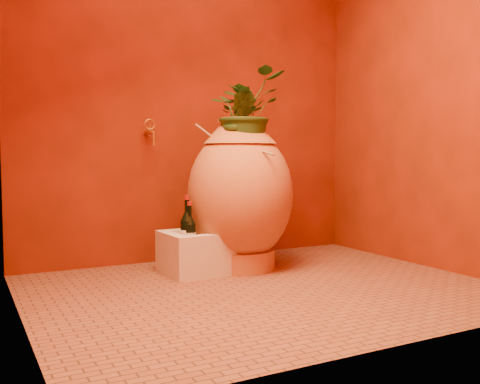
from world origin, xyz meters
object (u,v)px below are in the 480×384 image
amphora (240,194)px  wine_bottle_c (187,232)px  stone_basin (207,252)px  wall_tap (150,131)px  wine_bottle_b (190,235)px  wine_bottle_a (209,231)px

amphora → wine_bottle_c: (-0.38, -0.03, -0.22)m
amphora → stone_basin: size_ratio=1.72×
amphora → wall_tap: (-0.47, 0.38, 0.41)m
amphora → wine_bottle_b: size_ratio=3.09×
wine_bottle_b → wine_bottle_a: bearing=12.4°
stone_basin → wine_bottle_c: size_ratio=1.61×
stone_basin → wine_bottle_a: (-0.00, -0.03, 0.14)m
wine_bottle_c → wall_tap: bearing=102.0°
wine_bottle_c → wall_tap: wall_tap is taller
wine_bottle_c → wall_tap: (-0.09, 0.41, 0.63)m
amphora → stone_basin: (-0.23, 0.02, -0.36)m
stone_basin → wall_tap: 0.89m
amphora → wine_bottle_b: 0.44m
amphora → wine_bottle_c: bearing=-175.3°
amphora → stone_basin: amphora is taller
amphora → wall_tap: size_ratio=5.40×
amphora → wine_bottle_c: size_ratio=2.77×
wine_bottle_a → wine_bottle_b: (-0.14, -0.03, -0.01)m
wine_bottle_a → wine_bottle_c: size_ratio=0.99×
wine_bottle_b → wine_bottle_c: size_ratio=0.89×
wine_bottle_a → wall_tap: bearing=121.1°
stone_basin → wall_tap: bearing=123.7°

